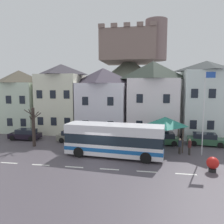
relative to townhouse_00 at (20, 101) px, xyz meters
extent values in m
cube|color=#514951|center=(14.70, -11.69, -4.60)|extent=(40.00, 60.00, 0.06)
cube|color=silver|center=(7.20, -13.37, -4.57)|extent=(1.60, 0.20, 0.01)
cube|color=silver|center=(10.20, -13.37, -4.57)|extent=(1.60, 0.20, 0.01)
cube|color=silver|center=(13.20, -13.37, -4.57)|extent=(1.60, 0.20, 0.01)
cube|color=silver|center=(16.20, -13.37, -4.57)|extent=(1.60, 0.20, 0.01)
cube|color=silver|center=(19.20, -13.37, -4.57)|extent=(1.60, 0.20, 0.01)
cube|color=silver|center=(22.20, -13.37, -4.57)|extent=(1.60, 0.20, 0.01)
cube|color=beige|center=(0.00, 0.00, -0.93)|extent=(6.24, 5.39, 7.29)
pyramid|color=brown|center=(0.00, 0.00, 3.64)|extent=(6.24, 5.39, 1.86)
cube|color=black|center=(0.00, -2.72, -2.83)|extent=(0.80, 0.06, 1.10)
cube|color=black|center=(2.08, -2.72, -2.83)|extent=(0.80, 0.06, 1.10)
cube|color=black|center=(0.00, -2.72, 0.34)|extent=(0.80, 0.06, 1.10)
cube|color=black|center=(2.08, -2.72, 0.34)|extent=(0.80, 0.06, 1.10)
cube|color=silver|center=(6.59, 0.33, -0.36)|extent=(5.81, 6.05, 8.42)
pyramid|color=#3A353E|center=(6.59, 0.33, 4.63)|extent=(5.81, 6.05, 1.55)
cube|color=black|center=(4.65, -2.72, -2.56)|extent=(0.80, 0.06, 1.10)
cube|color=black|center=(6.59, -2.72, -2.56)|extent=(0.80, 0.06, 1.10)
cube|color=black|center=(8.52, -2.72, -2.56)|extent=(0.80, 0.06, 1.10)
cube|color=black|center=(4.65, -2.72, 1.10)|extent=(0.80, 0.06, 1.10)
cube|color=black|center=(6.59, -2.72, 1.10)|extent=(0.80, 0.06, 1.10)
cube|color=black|center=(8.52, -2.72, 1.10)|extent=(0.80, 0.06, 1.10)
cube|color=white|center=(12.74, 0.78, -0.98)|extent=(6.70, 6.96, 7.18)
pyramid|color=#413846|center=(12.74, 0.78, 3.70)|extent=(6.70, 6.96, 2.18)
cube|color=black|center=(11.07, -2.72, -2.85)|extent=(0.80, 0.06, 1.10)
cube|color=black|center=(14.42, -2.72, -2.85)|extent=(0.80, 0.06, 1.10)
cube|color=black|center=(11.07, -2.72, 0.27)|extent=(0.80, 0.06, 1.10)
cube|color=black|center=(14.42, -2.72, 0.27)|extent=(0.80, 0.06, 1.10)
cube|color=white|center=(19.79, 0.08, -0.69)|extent=(6.56, 5.55, 7.77)
pyramid|color=#353E35|center=(19.79, 0.08, 4.38)|extent=(6.56, 5.55, 2.36)
cube|color=black|center=(18.15, -2.72, -2.71)|extent=(0.80, 0.06, 1.10)
cube|color=black|center=(21.43, -2.72, -2.71)|extent=(0.80, 0.06, 1.10)
cube|color=black|center=(18.15, -2.72, 0.66)|extent=(0.80, 0.06, 1.10)
cube|color=black|center=(21.43, -2.72, 0.66)|extent=(0.80, 0.06, 1.10)
cube|color=silver|center=(26.70, 0.47, -0.20)|extent=(6.01, 6.34, 8.75)
pyramid|color=#2F3435|center=(26.70, 0.47, 4.85)|extent=(6.01, 6.34, 1.33)
cube|color=black|center=(24.70, -2.72, -2.48)|extent=(0.80, 0.06, 1.10)
cube|color=black|center=(26.70, -2.72, -2.48)|extent=(0.80, 0.06, 1.10)
cube|color=black|center=(24.70, -2.72, 1.33)|extent=(0.80, 0.06, 1.10)
cube|color=black|center=(26.70, -2.72, 1.33)|extent=(0.80, 0.06, 1.10)
cone|color=#5A6053|center=(14.42, 24.26, 2.30)|extent=(35.30, 35.30, 13.75)
cube|color=#76605A|center=(14.42, 24.26, 11.51)|extent=(12.55, 12.55, 6.86)
cylinder|color=#775F5E|center=(20.70, 21.12, 12.53)|extent=(4.85, 4.85, 8.90)
cube|color=#76605A|center=(8.84, 17.98, 15.36)|extent=(1.39, 0.70, 0.84)
cube|color=#76605A|center=(11.63, 17.98, 15.36)|extent=(1.39, 0.70, 0.84)
cube|color=#76605A|center=(14.42, 17.98, 15.36)|extent=(1.39, 0.70, 0.84)
cube|color=#76605A|center=(17.21, 17.98, 15.36)|extent=(1.39, 0.70, 0.84)
cube|color=#76605A|center=(20.00, 17.98, 15.36)|extent=(1.39, 0.70, 0.84)
cube|color=white|center=(16.06, -9.97, -3.78)|extent=(9.53, 3.44, 1.09)
cube|color=#1959A5|center=(16.06, -9.97, -3.72)|extent=(9.55, 3.47, 0.36)
cube|color=#19232D|center=(16.06, -9.97, -2.77)|extent=(9.43, 3.39, 0.92)
cube|color=white|center=(16.06, -9.97, -1.88)|extent=(9.53, 3.44, 0.86)
cube|color=#19232D|center=(20.72, -10.44, -2.77)|extent=(0.27, 2.12, 0.88)
cylinder|color=black|center=(19.34, -9.08, -4.07)|extent=(1.02, 0.38, 1.00)
cylinder|color=black|center=(19.09, -11.50, -4.07)|extent=(1.02, 0.38, 1.00)
cylinder|color=black|center=(13.03, -8.45, -4.07)|extent=(1.02, 0.38, 1.00)
cylinder|color=black|center=(12.78, -10.86, -4.07)|extent=(1.02, 0.38, 1.00)
cylinder|color=#473D33|center=(19.44, -4.41, -3.37)|extent=(0.14, 0.14, 2.40)
cylinder|color=#473D33|center=(22.74, -4.41, -3.37)|extent=(0.14, 0.14, 2.40)
cylinder|color=#473D33|center=(19.44, -7.71, -3.37)|extent=(0.14, 0.14, 2.40)
cylinder|color=#473D33|center=(22.74, -7.71, -3.37)|extent=(0.14, 0.14, 2.40)
pyramid|color=#247C6A|center=(21.09, -6.06, -1.66)|extent=(3.60, 3.60, 1.03)
cube|color=black|center=(3.78, -5.17, -4.08)|extent=(3.85, 1.76, 0.63)
cube|color=#1E232D|center=(3.97, -5.17, -3.50)|extent=(2.31, 1.53, 0.54)
cylinder|color=black|center=(2.52, -6.00, -4.25)|extent=(0.64, 0.21, 0.64)
cylinder|color=black|center=(2.51, -4.37, -4.25)|extent=(0.64, 0.21, 0.64)
cylinder|color=black|center=(5.05, -5.97, -4.25)|extent=(0.64, 0.21, 0.64)
cylinder|color=black|center=(5.03, -4.34, -4.25)|extent=(0.64, 0.21, 0.64)
cube|color=#2D573B|center=(25.88, -4.31, -4.06)|extent=(4.35, 2.29, 0.66)
cube|color=#1E232D|center=(25.67, -4.28, -3.46)|extent=(2.68, 1.86, 0.54)
cylinder|color=black|center=(27.35, -3.68, -4.25)|extent=(0.66, 0.29, 0.64)
cylinder|color=black|center=(27.12, -5.31, -4.25)|extent=(0.66, 0.29, 0.64)
cylinder|color=black|center=(24.64, -3.30, -4.25)|extent=(0.66, 0.29, 0.64)
cylinder|color=black|center=(24.40, -4.93, -4.25)|extent=(0.66, 0.29, 0.64)
cube|color=slate|center=(10.48, -5.35, -4.05)|extent=(4.23, 1.95, 0.69)
cube|color=#1E232D|center=(10.28, -5.34, -3.44)|extent=(2.57, 1.65, 0.53)
cylinder|color=black|center=(11.90, -4.61, -4.25)|extent=(0.65, 0.24, 0.64)
cylinder|color=black|center=(11.80, -6.24, -4.25)|extent=(0.65, 0.24, 0.64)
cylinder|color=black|center=(9.17, -4.46, -4.25)|extent=(0.65, 0.24, 0.64)
cylinder|color=black|center=(9.07, -6.08, -4.25)|extent=(0.65, 0.24, 0.64)
cube|color=#2E5A3B|center=(20.75, -4.65, -4.08)|extent=(4.28, 2.11, 0.63)
cube|color=#1E232D|center=(20.96, -4.64, -3.48)|extent=(2.60, 1.79, 0.56)
cylinder|color=black|center=(19.43, -5.62, -4.25)|extent=(0.65, 0.24, 0.64)
cylinder|color=black|center=(19.33, -3.84, -4.25)|extent=(0.65, 0.24, 0.64)
cylinder|color=black|center=(22.18, -5.46, -4.25)|extent=(0.65, 0.24, 0.64)
cylinder|color=black|center=(22.08, -3.67, -4.25)|extent=(0.65, 0.24, 0.64)
cylinder|color=#38332D|center=(22.35, -8.17, -4.17)|extent=(0.12, 0.12, 0.81)
cylinder|color=#38332D|center=(22.44, -8.35, -4.17)|extent=(0.12, 0.12, 0.81)
cylinder|color=#232B38|center=(22.39, -8.26, -3.50)|extent=(0.31, 0.31, 0.62)
sphere|color=#D1AD89|center=(22.39, -8.26, -3.09)|extent=(0.22, 0.22, 0.22)
cylinder|color=#38332D|center=(20.08, -8.42, -4.20)|extent=(0.18, 0.18, 0.75)
cylinder|color=#38332D|center=(19.94, -8.26, -4.20)|extent=(0.18, 0.18, 0.75)
cylinder|color=#512323|center=(20.01, -8.34, -3.60)|extent=(0.34, 0.34, 0.55)
sphere|color=#D1AD89|center=(20.01, -8.34, -3.22)|extent=(0.21, 0.21, 0.21)
cylinder|color=#38332D|center=(23.32, -8.49, -4.17)|extent=(0.13, 0.13, 0.81)
cylinder|color=#38332D|center=(23.28, -8.28, -4.17)|extent=(0.13, 0.13, 0.81)
cylinder|color=#512323|center=(23.30, -8.39, -3.49)|extent=(0.34, 0.34, 0.65)
sphere|color=#9E7A60|center=(23.30, -8.39, -3.05)|extent=(0.23, 0.23, 0.23)
cube|color=#473828|center=(21.46, -3.60, -4.12)|extent=(1.40, 0.45, 0.08)
cube|color=#473828|center=(21.46, -3.38, -3.90)|extent=(1.40, 0.06, 0.40)
cube|color=#2D2D33|center=(20.83, -3.60, -4.35)|extent=(0.08, 0.36, 0.45)
cube|color=#2D2D33|center=(22.08, -3.60, -4.35)|extent=(0.08, 0.36, 0.45)
cylinder|color=silver|center=(24.50, -8.23, -0.50)|extent=(0.10, 0.10, 8.15)
cube|color=#264CA5|center=(24.95, -8.23, 3.23)|extent=(0.90, 0.03, 0.56)
cylinder|color=black|center=(24.32, -12.53, -4.45)|extent=(0.57, 0.57, 0.25)
sphere|color=red|center=(24.32, -12.53, -3.85)|extent=(0.95, 0.95, 0.95)
cylinder|color=#382D28|center=(6.60, -7.97, -2.39)|extent=(0.36, 0.36, 4.37)
cylinder|color=#382D28|center=(6.52, -8.29, -0.84)|extent=(0.24, 0.72, 1.12)
cylinder|color=#382D28|center=(6.32, -7.63, -1.33)|extent=(0.65, 0.78, 0.51)
cylinder|color=#382D28|center=(6.53, -8.21, -1.45)|extent=(0.26, 0.57, 0.75)
cylinder|color=#382D28|center=(7.11, -8.06, -1.07)|extent=(1.10, 0.29, 0.77)
cylinder|color=#382D28|center=(6.41, -8.50, -0.69)|extent=(0.47, 1.13, 0.80)
cylinder|color=#382D28|center=(6.81, -8.36, -0.86)|extent=(0.55, 0.87, 0.85)
cylinder|color=#382D28|center=(6.79, -7.72, -1.01)|extent=(0.52, 0.62, 0.73)
camera|label=1|loc=(19.21, -30.09, 2.09)|focal=34.76mm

